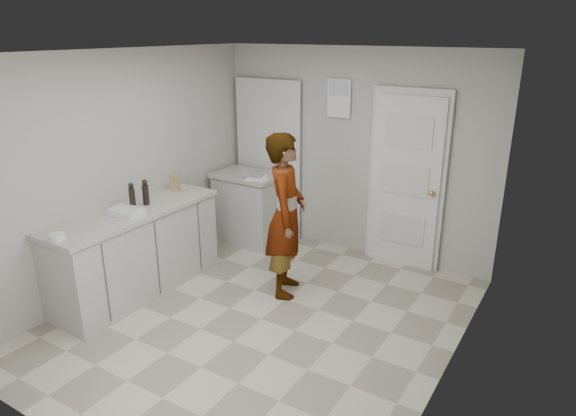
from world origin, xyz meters
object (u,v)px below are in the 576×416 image
Objects in this scene: baking_dish at (126,212)px; egg_bowl at (57,237)px; oil_cruet_a at (146,193)px; spice_jar at (184,188)px; oil_cruet_b at (132,197)px; person at (286,216)px; cake_mix_box at (174,182)px.

egg_bowl is at bearing -89.77° from baking_dish.
oil_cruet_a is at bearing 92.69° from egg_bowl.
oil_cruet_b is at bearing -93.24° from spice_jar.
oil_cruet_b reaches higher than baking_dish.
oil_cruet_b is (-0.00, -0.18, 0.01)m from oil_cruet_a.
person reaches higher than oil_cruet_b.
baking_dish is (-1.30, -0.94, 0.09)m from person.
cake_mix_box is 0.50× the size of baking_dish.
oil_cruet_a is 0.97× the size of oil_cruet_b.
person reaches higher than baking_dish.
baking_dish is at bearing 90.23° from egg_bowl.
oil_cruet_a is at bearing 98.59° from baking_dish.
baking_dish is 2.43× the size of egg_bowl.
egg_bowl is (-1.30, -1.72, 0.09)m from person.
spice_jar is 0.73m from oil_cruet_b.
person is 10.00× the size of cake_mix_box.
egg_bowl is (0.17, -1.65, -0.06)m from cake_mix_box.
spice_jar reaches higher than egg_bowl.
oil_cruet_b reaches higher than egg_bowl.
spice_jar is 0.25× the size of baking_dish.
baking_dish is at bearing -70.01° from oil_cruet_b.
person is 1.47m from cake_mix_box.
cake_mix_box is 2.02× the size of spice_jar.
person is at bearing 30.72° from oil_cruet_b.
person reaches higher than egg_bowl.
baking_dish is at bearing -94.21° from cake_mix_box.
baking_dish is (0.05, -0.14, -0.11)m from oil_cruet_b.
spice_jar is 0.30× the size of oil_cruet_b.
person is 5.02× the size of baking_dish.
spice_jar is 0.55m from oil_cruet_a.
spice_jar is 0.31× the size of oil_cruet_a.
oil_cruet_b reaches higher than spice_jar.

